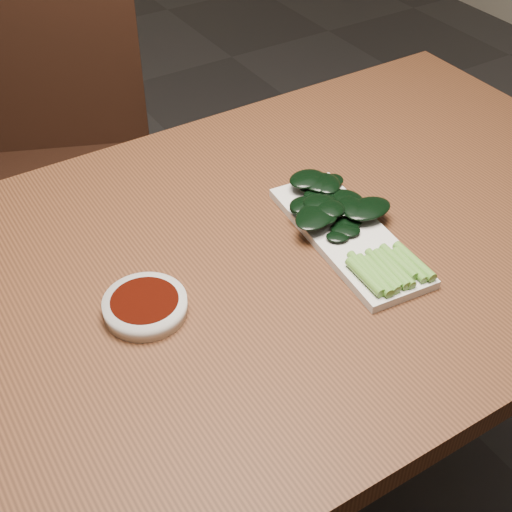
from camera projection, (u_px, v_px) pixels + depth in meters
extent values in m
plane|color=#282626|center=(258.00, 512.00, 1.57)|extent=(6.00, 6.00, 0.00)
cube|color=#4E2A16|center=(258.00, 263.00, 1.09)|extent=(1.40, 0.80, 0.04)
cylinder|color=#4E2A16|center=(400.00, 211.00, 1.81)|extent=(0.05, 0.05, 0.71)
cube|color=black|center=(58.00, 198.00, 1.73)|extent=(0.61, 0.61, 0.04)
cylinder|color=black|center=(154.00, 313.00, 1.75)|extent=(0.04, 0.04, 0.41)
cylinder|color=black|center=(3.00, 227.00, 2.01)|extent=(0.04, 0.04, 0.41)
cylinder|color=black|center=(148.00, 214.00, 2.05)|extent=(0.04, 0.04, 0.41)
cube|color=black|center=(45.00, 67.00, 1.73)|extent=(0.44, 0.21, 0.44)
cylinder|color=silver|center=(145.00, 306.00, 0.98)|extent=(0.12, 0.12, 0.02)
cylinder|color=#320A04|center=(145.00, 301.00, 0.97)|extent=(0.09, 0.09, 0.00)
cube|color=silver|center=(348.00, 236.00, 1.10)|extent=(0.14, 0.32, 0.01)
cylinder|color=#5D9734|center=(365.00, 277.00, 1.01)|extent=(0.02, 0.08, 0.02)
cylinder|color=#5D9734|center=(365.00, 272.00, 1.02)|extent=(0.03, 0.09, 0.01)
cylinder|color=#5D9734|center=(374.00, 275.00, 1.01)|extent=(0.03, 0.09, 0.01)
cylinder|color=#5D9734|center=(381.00, 274.00, 1.01)|extent=(0.02, 0.08, 0.01)
cylinder|color=#5D9734|center=(384.00, 269.00, 1.02)|extent=(0.02, 0.09, 0.01)
cylinder|color=#5D9734|center=(391.00, 269.00, 1.02)|extent=(0.02, 0.08, 0.01)
cylinder|color=#5D9734|center=(396.00, 268.00, 1.02)|extent=(0.02, 0.08, 0.01)
cylinder|color=#5D9734|center=(398.00, 262.00, 1.03)|extent=(0.02, 0.08, 0.01)
cylinder|color=#5D9734|center=(409.00, 265.00, 1.03)|extent=(0.02, 0.07, 0.01)
cylinder|color=#5D9734|center=(414.00, 261.00, 1.03)|extent=(0.02, 0.09, 0.01)
ellipsoid|color=black|center=(348.00, 199.00, 1.14)|extent=(0.05, 0.06, 0.01)
ellipsoid|color=black|center=(353.00, 207.00, 1.12)|extent=(0.05, 0.07, 0.01)
ellipsoid|color=black|center=(329.00, 208.00, 1.11)|extent=(0.06, 0.06, 0.01)
ellipsoid|color=black|center=(317.00, 183.00, 1.18)|extent=(0.07, 0.05, 0.01)
ellipsoid|color=black|center=(325.00, 202.00, 1.13)|extent=(0.05, 0.05, 0.01)
ellipsoid|color=black|center=(317.00, 199.00, 1.14)|extent=(0.04, 0.06, 0.01)
ellipsoid|color=black|center=(307.00, 179.00, 1.17)|extent=(0.07, 0.06, 0.01)
ellipsoid|color=black|center=(316.00, 206.00, 1.14)|extent=(0.08, 0.07, 0.01)
ellipsoid|color=black|center=(327.00, 215.00, 1.10)|extent=(0.06, 0.06, 0.01)
ellipsoid|color=black|center=(303.00, 205.00, 1.13)|extent=(0.06, 0.06, 0.01)
ellipsoid|color=black|center=(368.00, 209.00, 1.12)|extent=(0.08, 0.06, 0.01)
ellipsoid|color=black|center=(317.00, 214.00, 1.10)|extent=(0.11, 0.09, 0.01)
ellipsoid|color=black|center=(326.00, 183.00, 1.17)|extent=(0.07, 0.07, 0.01)
ellipsoid|color=black|center=(333.00, 181.00, 1.19)|extent=(0.06, 0.05, 0.01)
ellipsoid|color=black|center=(331.00, 194.00, 1.15)|extent=(0.06, 0.06, 0.01)
ellipsoid|color=black|center=(320.00, 203.00, 1.12)|extent=(0.07, 0.07, 0.01)
ellipsoid|color=black|center=(343.00, 209.00, 1.11)|extent=(0.04, 0.05, 0.01)
ellipsoid|color=black|center=(322.00, 209.00, 1.12)|extent=(0.07, 0.07, 0.01)
ellipsoid|color=black|center=(304.00, 208.00, 1.12)|extent=(0.05, 0.05, 0.01)
ellipsoid|color=black|center=(318.00, 182.00, 1.17)|extent=(0.07, 0.08, 0.01)
ellipsoid|color=black|center=(349.00, 222.00, 1.11)|extent=(0.05, 0.04, 0.01)
ellipsoid|color=black|center=(338.00, 237.00, 1.08)|extent=(0.04, 0.04, 0.01)
ellipsoid|color=black|center=(344.00, 225.00, 1.10)|extent=(0.05, 0.05, 0.01)
ellipsoid|color=black|center=(345.00, 229.00, 1.09)|extent=(0.06, 0.06, 0.01)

